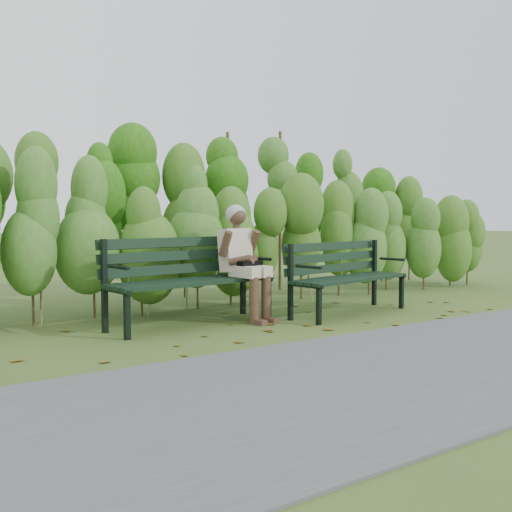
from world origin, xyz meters
TOP-DOWN VIEW (x-y plane):
  - ground at (0.00, 0.00)m, footprint 80.00×80.00m
  - footpath at (0.00, -2.20)m, footprint 60.00×2.50m
  - hedge_band at (0.00, 1.86)m, footprint 11.04×1.67m
  - leaf_litter at (-0.02, -0.20)m, footprint 5.95×2.24m
  - bench_left at (-0.80, 0.57)m, footprint 2.02×0.85m
  - bench_right at (1.17, 0.12)m, footprint 1.86×0.88m
  - seated_woman at (-0.12, 0.45)m, footprint 0.53×0.78m

SIDE VIEW (x-z plane):
  - ground at x=0.00m, z-range 0.00..0.00m
  - leaf_litter at x=-0.02m, z-range 0.00..0.01m
  - footpath at x=0.00m, z-range 0.00..0.01m
  - bench_right at x=1.17m, z-range 0.08..0.97m
  - bench_left at x=-0.80m, z-range 0.09..1.07m
  - seated_woman at x=-0.12m, z-range 0.10..1.45m
  - hedge_band at x=0.00m, z-range 0.05..2.47m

